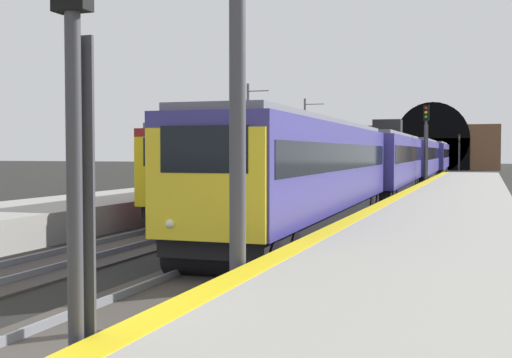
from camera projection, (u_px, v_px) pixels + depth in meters
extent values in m
cube|color=yellow|center=(146.00, 322.00, 7.19)|extent=(112.00, 0.50, 0.01)
cube|color=navy|center=(308.00, 166.00, 22.76)|extent=(18.75, 3.30, 2.80)
cube|color=black|center=(308.00, 157.00, 22.74)|extent=(18.00, 3.31, 0.85)
cube|color=slate|center=(308.00, 123.00, 22.70)|extent=(18.18, 2.86, 0.20)
cube|color=black|center=(308.00, 212.00, 22.83)|extent=(18.37, 2.95, 0.51)
cylinder|color=black|center=(221.00, 258.00, 14.83)|extent=(0.98, 2.65, 0.92)
cylinder|color=black|center=(247.00, 247.00, 16.54)|extent=(0.98, 2.65, 0.92)
cylinder|color=black|center=(343.00, 206.00, 29.14)|extent=(0.98, 2.65, 0.92)
cylinder|color=black|center=(350.00, 203.00, 30.84)|extent=(0.98, 2.65, 0.92)
cube|color=yellow|center=(205.00, 185.00, 13.86)|extent=(0.19, 2.75, 2.43)
cube|color=black|center=(204.00, 149.00, 13.78)|extent=(0.09, 2.00, 1.01)
sphere|color=#F2EACC|center=(239.00, 227.00, 13.59)|extent=(0.20, 0.20, 0.20)
sphere|color=#F2EACC|center=(170.00, 224.00, 14.08)|extent=(0.20, 0.20, 0.20)
cube|color=navy|center=(387.00, 160.00, 40.80)|extent=(18.75, 3.30, 2.80)
cube|color=black|center=(387.00, 154.00, 40.79)|extent=(18.00, 3.31, 0.93)
cube|color=slate|center=(387.00, 136.00, 40.74)|extent=(18.18, 2.86, 0.20)
cube|color=black|center=(387.00, 185.00, 40.87)|extent=(18.37, 2.95, 0.51)
cylinder|color=black|center=(368.00, 199.00, 33.08)|extent=(0.98, 2.65, 0.92)
cylinder|color=black|center=(373.00, 197.00, 34.78)|extent=(0.98, 2.65, 0.92)
cylinder|color=black|center=(398.00, 185.00, 46.98)|extent=(0.98, 2.65, 0.92)
cylinder|color=black|center=(400.00, 184.00, 48.69)|extent=(0.98, 2.65, 0.92)
cube|color=navy|center=(418.00, 157.00, 58.85)|extent=(18.75, 3.30, 2.80)
cube|color=black|center=(418.00, 153.00, 58.83)|extent=(18.00, 3.31, 0.98)
cube|color=slate|center=(418.00, 141.00, 58.78)|extent=(18.18, 2.86, 0.20)
cube|color=black|center=(418.00, 175.00, 58.91)|extent=(18.37, 2.95, 0.51)
cylinder|color=black|center=(410.00, 182.00, 51.28)|extent=(0.98, 2.65, 0.92)
cylinder|color=black|center=(412.00, 181.00, 52.99)|extent=(0.98, 2.65, 0.92)
cylinder|color=black|center=(422.00, 176.00, 64.86)|extent=(0.98, 2.65, 0.92)
cylinder|color=black|center=(424.00, 175.00, 66.57)|extent=(0.98, 2.65, 0.92)
cube|color=navy|center=(434.00, 156.00, 76.89)|extent=(18.75, 3.30, 2.80)
cube|color=black|center=(434.00, 153.00, 76.88)|extent=(18.00, 3.31, 0.92)
cube|color=slate|center=(434.00, 143.00, 76.83)|extent=(18.18, 2.86, 0.20)
cube|color=black|center=(434.00, 169.00, 76.96)|extent=(18.37, 2.95, 0.51)
cylinder|color=black|center=(430.00, 174.00, 69.36)|extent=(0.98, 2.65, 0.92)
cylinder|color=black|center=(431.00, 174.00, 71.07)|extent=(0.98, 2.65, 0.92)
cylinder|color=black|center=(436.00, 171.00, 82.87)|extent=(0.98, 2.65, 0.92)
cylinder|color=black|center=(437.00, 170.00, 84.58)|extent=(0.98, 2.65, 0.92)
cube|color=black|center=(388.00, 127.00, 40.72)|extent=(1.34, 1.75, 0.90)
cube|color=maroon|center=(254.00, 163.00, 30.79)|extent=(18.32, 3.25, 2.70)
cube|color=black|center=(254.00, 154.00, 30.77)|extent=(17.59, 3.26, 0.77)
cube|color=slate|center=(254.00, 132.00, 30.73)|extent=(17.76, 2.83, 0.20)
cube|color=black|center=(254.00, 196.00, 30.86)|extent=(17.95, 2.92, 0.52)
cylinder|color=black|center=(187.00, 219.00, 23.48)|extent=(1.01, 2.54, 0.94)
cylinder|color=black|center=(206.00, 214.00, 25.20)|extent=(1.01, 2.54, 0.94)
cylinder|color=black|center=(286.00, 195.00, 36.54)|extent=(1.01, 2.54, 0.94)
cylinder|color=black|center=(295.00, 193.00, 38.25)|extent=(1.01, 2.54, 0.94)
cube|color=yellow|center=(170.00, 172.00, 22.08)|extent=(0.20, 2.62, 2.40)
cube|color=black|center=(169.00, 152.00, 22.00)|extent=(0.10, 1.91, 0.97)
sphere|color=#F2EACC|center=(190.00, 198.00, 21.83)|extent=(0.20, 0.20, 0.20)
sphere|color=#F2EACC|center=(149.00, 197.00, 22.29)|extent=(0.20, 0.20, 0.20)
cube|color=maroon|center=(339.00, 159.00, 48.57)|extent=(18.32, 3.25, 2.70)
cube|color=black|center=(339.00, 156.00, 48.56)|extent=(17.59, 3.26, 0.83)
cube|color=slate|center=(339.00, 139.00, 48.51)|extent=(17.76, 2.83, 0.20)
cube|color=black|center=(339.00, 180.00, 48.63)|extent=(17.95, 2.92, 0.52)
cylinder|color=black|center=(316.00, 190.00, 41.35)|extent=(1.01, 2.54, 0.94)
cylinder|color=black|center=(322.00, 188.00, 43.07)|extent=(1.01, 2.54, 0.94)
cylinder|color=black|center=(352.00, 181.00, 54.22)|extent=(1.01, 2.54, 0.94)
cylinder|color=black|center=(355.00, 180.00, 55.94)|extent=(1.01, 2.54, 0.94)
cube|color=maroon|center=(379.00, 157.00, 66.34)|extent=(18.32, 3.25, 2.70)
cube|color=black|center=(379.00, 153.00, 66.33)|extent=(17.59, 3.26, 0.81)
cube|color=slate|center=(379.00, 143.00, 66.28)|extent=(17.76, 2.83, 0.20)
cube|color=black|center=(378.00, 172.00, 66.41)|extent=(17.95, 2.92, 0.52)
cylinder|color=black|center=(367.00, 178.00, 59.02)|extent=(1.01, 2.54, 0.94)
cylinder|color=black|center=(370.00, 178.00, 60.73)|extent=(1.01, 2.54, 0.94)
cylinder|color=black|center=(385.00, 173.00, 72.11)|extent=(1.01, 2.54, 0.94)
cylinder|color=black|center=(387.00, 173.00, 73.83)|extent=(1.01, 2.54, 0.94)
cube|color=black|center=(339.00, 132.00, 48.48)|extent=(1.35, 1.67, 0.90)
cylinder|color=#38383D|center=(75.00, 225.00, 6.60)|extent=(0.16, 0.16, 4.28)
cube|color=#38383D|center=(83.00, 224.00, 6.74)|extent=(0.04, 0.28, 3.85)
cylinder|color=#38383D|center=(426.00, 157.00, 44.47)|extent=(0.16, 0.16, 4.99)
cube|color=black|center=(426.00, 113.00, 44.34)|extent=(0.20, 0.38, 1.05)
cube|color=#38383D|center=(426.00, 157.00, 44.60)|extent=(0.04, 0.28, 4.49)
sphere|color=red|center=(426.00, 108.00, 44.20)|extent=(0.20, 0.20, 0.20)
sphere|color=yellow|center=(426.00, 112.00, 44.21)|extent=(0.20, 0.20, 0.20)
sphere|color=green|center=(426.00, 117.00, 44.23)|extent=(0.20, 0.20, 0.20)
cylinder|color=#38383D|center=(459.00, 156.00, 98.05)|extent=(0.16, 0.16, 4.46)
cube|color=black|center=(459.00, 138.00, 97.93)|extent=(0.20, 0.38, 1.05)
cube|color=#38383D|center=(459.00, 156.00, 98.18)|extent=(0.04, 0.28, 4.01)
sphere|color=red|center=(459.00, 135.00, 97.79)|extent=(0.20, 0.20, 0.20)
sphere|color=yellow|center=(459.00, 137.00, 97.81)|extent=(0.20, 0.20, 0.20)
sphere|color=green|center=(459.00, 139.00, 97.82)|extent=(0.20, 0.20, 0.20)
cylinder|color=#3F3F47|center=(237.00, 113.00, 10.97)|extent=(0.28, 0.28, 7.06)
cube|color=brown|center=(433.00, 147.00, 103.60)|extent=(2.63, 20.28, 7.10)
cube|color=black|center=(432.00, 154.00, 102.36)|extent=(0.12, 11.36, 4.97)
cylinder|color=black|center=(432.00, 138.00, 102.25)|extent=(0.12, 11.36, 11.36)
cylinder|color=#595B60|center=(305.00, 139.00, 67.05)|extent=(0.22, 0.22, 8.32)
cylinder|color=#595B60|center=(314.00, 104.00, 66.57)|extent=(0.08, 2.00, 0.08)
cylinder|color=#595B60|center=(248.00, 136.00, 51.11)|extent=(0.22, 0.22, 8.19)
cylinder|color=#595B60|center=(258.00, 91.00, 50.68)|extent=(0.08, 1.71, 0.08)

